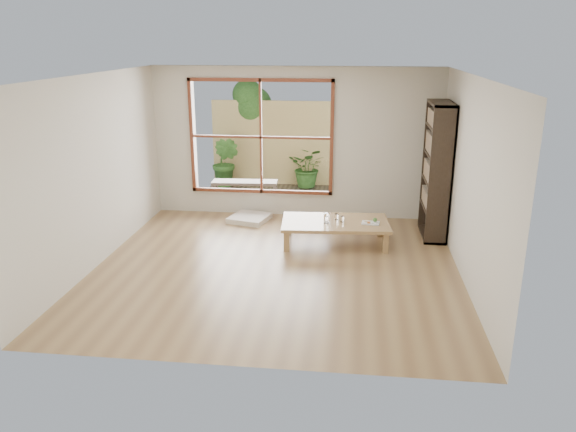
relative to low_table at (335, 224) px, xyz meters
name	(u,v)px	position (x,y,z in m)	size (l,w,h in m)	color
ground	(277,267)	(-0.77, -1.06, -0.31)	(5.00, 5.00, 0.00)	#9E7D4F
low_table	(335,224)	(0.00, 0.00, 0.00)	(1.69, 1.03, 0.36)	#A27D4E
floor_cushion	(250,218)	(-1.52, 0.94, -0.27)	(0.62, 0.62, 0.09)	white
bookshelf	(436,171)	(1.54, 0.56, 0.75)	(0.34, 0.96, 2.13)	#31241B
glass_tall	(327,218)	(-0.13, -0.10, 0.12)	(0.08, 0.08, 0.15)	silver
glass_mid	(342,219)	(0.10, -0.01, 0.09)	(0.06, 0.06, 0.09)	silver
glass_short	(337,217)	(0.01, 0.08, 0.09)	(0.07, 0.07, 0.09)	silver
glass_small	(326,218)	(-0.15, 0.02, 0.08)	(0.06, 0.06, 0.08)	silver
food_tray	(371,222)	(0.55, -0.04, 0.06)	(0.28, 0.21, 0.08)	white
deck	(271,197)	(-1.37, 2.50, -0.31)	(2.80, 2.00, 0.05)	#342F26
garden_bench	(245,184)	(-1.82, 2.08, 0.05)	(1.27, 0.44, 0.40)	#31241B
bamboo_fence	(278,144)	(-1.37, 3.50, 0.59)	(2.80, 0.06, 1.80)	tan
shrub_right	(308,167)	(-0.69, 3.30, 0.14)	(0.77, 0.67, 0.85)	#396926
shrub_left	(226,162)	(-2.41, 3.08, 0.24)	(0.59, 0.47, 1.07)	#396926
garden_tree	(248,107)	(-2.05, 3.80, 1.31)	(1.04, 0.85, 2.22)	#4C3D2D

